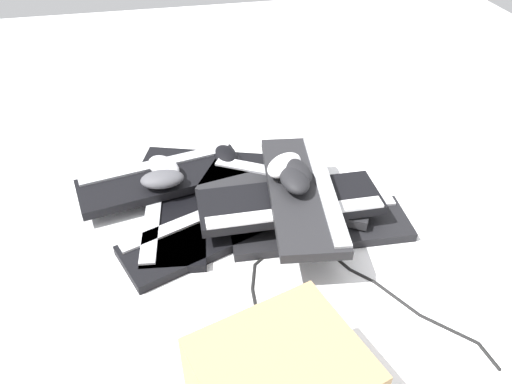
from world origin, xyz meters
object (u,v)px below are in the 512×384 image
(mouse_0, at_px, (226,156))
(mouse_2, at_px, (294,179))
(keyboard_3, at_px, (319,226))
(mouse_1, at_px, (162,180))
(keyboard_5, at_px, (286,191))
(mouse_5, at_px, (164,167))
(mouse_4, at_px, (284,165))
(keyboard_2, at_px, (211,232))
(keyboard_0, at_px, (218,170))
(mouse_3, at_px, (295,170))
(keyboard_7, at_px, (302,191))
(keyboard_1, at_px, (175,208))
(keyboard_4, at_px, (280,193))
(keyboard_6, at_px, (290,203))
(keyboard_8, at_px, (163,179))

(mouse_0, bearing_deg, mouse_2, 18.02)
(keyboard_3, bearing_deg, mouse_1, 63.73)
(keyboard_5, distance_m, mouse_5, 0.33)
(mouse_4, distance_m, mouse_5, 0.33)
(keyboard_2, height_order, mouse_1, mouse_1)
(keyboard_0, distance_m, mouse_3, 0.30)
(keyboard_2, xyz_separation_m, keyboard_7, (-0.00, -0.22, 0.09))
(keyboard_1, bearing_deg, keyboard_2, -145.44)
(mouse_2, relative_size, mouse_3, 1.00)
(keyboard_3, bearing_deg, mouse_3, 35.03)
(keyboard_4, bearing_deg, mouse_1, 83.76)
(keyboard_3, distance_m, mouse_0, 0.35)
(keyboard_0, bearing_deg, keyboard_7, -146.91)
(mouse_0, relative_size, mouse_3, 1.00)
(keyboard_0, xyz_separation_m, mouse_3, (-0.22, -0.16, 0.13))
(keyboard_0, bearing_deg, keyboard_5, -138.52)
(keyboard_0, height_order, keyboard_1, same)
(mouse_3, bearing_deg, mouse_4, 20.90)
(keyboard_6, relative_size, keyboard_7, 0.97)
(keyboard_5, relative_size, keyboard_6, 1.03)
(keyboard_7, relative_size, mouse_0, 4.14)
(mouse_3, distance_m, mouse_5, 0.36)
(keyboard_2, height_order, keyboard_8, keyboard_8)
(mouse_0, height_order, mouse_2, mouse_2)
(keyboard_2, bearing_deg, mouse_5, 24.51)
(keyboard_5, xyz_separation_m, mouse_1, (0.06, 0.31, 0.04))
(keyboard_0, distance_m, mouse_1, 0.20)
(keyboard_3, bearing_deg, keyboard_4, 23.21)
(keyboard_2, distance_m, mouse_2, 0.24)
(keyboard_0, bearing_deg, mouse_1, 124.89)
(keyboard_7, bearing_deg, keyboard_4, 11.32)
(keyboard_0, bearing_deg, mouse_5, 108.84)
(keyboard_6, height_order, mouse_1, mouse_1)
(mouse_0, bearing_deg, keyboard_5, 28.18)
(keyboard_5, relative_size, keyboard_8, 0.99)
(keyboard_5, bearing_deg, keyboard_1, 84.52)
(keyboard_0, bearing_deg, keyboard_6, -151.69)
(keyboard_4, relative_size, keyboard_6, 1.01)
(keyboard_3, relative_size, mouse_5, 4.06)
(keyboard_3, xyz_separation_m, mouse_1, (0.18, 0.36, 0.07))
(keyboard_5, height_order, mouse_4, mouse_4)
(mouse_2, bearing_deg, keyboard_5, -4.01)
(keyboard_5, bearing_deg, keyboard_4, 13.27)
(keyboard_6, xyz_separation_m, mouse_5, (0.21, 0.29, 0.01))
(mouse_2, distance_m, mouse_3, 0.04)
(keyboard_3, xyz_separation_m, keyboard_7, (0.03, 0.04, 0.09))
(keyboard_2, bearing_deg, keyboard_0, -12.36)
(keyboard_1, relative_size, mouse_0, 4.14)
(keyboard_8, bearing_deg, mouse_5, -76.22)
(keyboard_1, bearing_deg, keyboard_4, -89.65)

